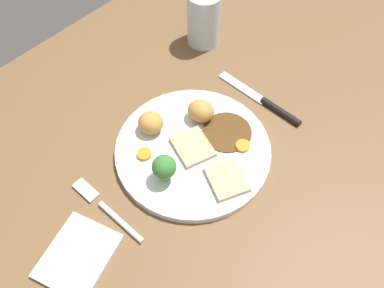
# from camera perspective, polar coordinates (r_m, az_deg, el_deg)

# --- Properties ---
(dining_table) EXTENTS (1.20, 0.84, 0.04)m
(dining_table) POSITION_cam_1_polar(r_m,az_deg,el_deg) (0.73, 1.08, -1.09)
(dining_table) COLOR brown
(dining_table) RESTS_ON ground
(dinner_plate) EXTENTS (0.26, 0.26, 0.01)m
(dinner_plate) POSITION_cam_1_polar(r_m,az_deg,el_deg) (0.71, -0.00, -0.78)
(dinner_plate) COLOR white
(dinner_plate) RESTS_ON dining_table
(gravy_pool) EXTENTS (0.09, 0.09, 0.00)m
(gravy_pool) POSITION_cam_1_polar(r_m,az_deg,el_deg) (0.72, 4.82, 1.64)
(gravy_pool) COLOR #563819
(gravy_pool) RESTS_ON dinner_plate
(meat_slice_main) EXTENTS (0.08, 0.08, 0.01)m
(meat_slice_main) POSITION_cam_1_polar(r_m,az_deg,el_deg) (0.67, 4.82, -4.85)
(meat_slice_main) COLOR tan
(meat_slice_main) RESTS_ON dinner_plate
(meat_slice_under) EXTENTS (0.08, 0.08, 0.01)m
(meat_slice_under) POSITION_cam_1_polar(r_m,az_deg,el_deg) (0.70, 0.21, -0.49)
(meat_slice_under) COLOR tan
(meat_slice_under) RESTS_ON dinner_plate
(roast_potato_left) EXTENTS (0.06, 0.06, 0.04)m
(roast_potato_left) POSITION_cam_1_polar(r_m,az_deg,el_deg) (0.71, -5.68, 2.93)
(roast_potato_left) COLOR #BC8C42
(roast_potato_left) RESTS_ON dinner_plate
(roast_potato_right) EXTENTS (0.05, 0.06, 0.04)m
(roast_potato_right) POSITION_cam_1_polar(r_m,az_deg,el_deg) (0.72, 1.23, 4.56)
(roast_potato_right) COLOR #BC8C42
(roast_potato_right) RESTS_ON dinner_plate
(carrot_coin_front) EXTENTS (0.02, 0.02, 0.01)m
(carrot_coin_front) POSITION_cam_1_polar(r_m,az_deg,el_deg) (0.69, -6.56, -1.38)
(carrot_coin_front) COLOR orange
(carrot_coin_front) RESTS_ON dinner_plate
(carrot_coin_back) EXTENTS (0.02, 0.02, 0.01)m
(carrot_coin_back) POSITION_cam_1_polar(r_m,az_deg,el_deg) (0.70, 6.98, -0.26)
(carrot_coin_back) COLOR orange
(carrot_coin_back) RESTS_ON dinner_plate
(broccoli_floret) EXTENTS (0.04, 0.04, 0.05)m
(broccoli_floret) POSITION_cam_1_polar(r_m,az_deg,el_deg) (0.64, -3.84, -3.23)
(broccoli_floret) COLOR #8CB766
(broccoli_floret) RESTS_ON dinner_plate
(fork) EXTENTS (0.02, 0.15, 0.01)m
(fork) POSITION_cam_1_polar(r_m,az_deg,el_deg) (0.67, -11.72, -8.65)
(fork) COLOR silver
(fork) RESTS_ON dining_table
(knife) EXTENTS (0.02, 0.19, 0.01)m
(knife) POSITION_cam_1_polar(r_m,az_deg,el_deg) (0.79, 10.13, 5.64)
(knife) COLOR black
(knife) RESTS_ON dining_table
(water_glass) EXTENTS (0.07, 0.07, 0.11)m
(water_glass) POSITION_cam_1_polar(r_m,az_deg,el_deg) (0.86, 1.62, 16.84)
(water_glass) COLOR silver
(water_glass) RESTS_ON dining_table
(folded_napkin) EXTENTS (0.13, 0.12, 0.01)m
(folded_napkin) POSITION_cam_1_polar(r_m,az_deg,el_deg) (0.65, -15.46, -14.48)
(folded_napkin) COLOR white
(folded_napkin) RESTS_ON dining_table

